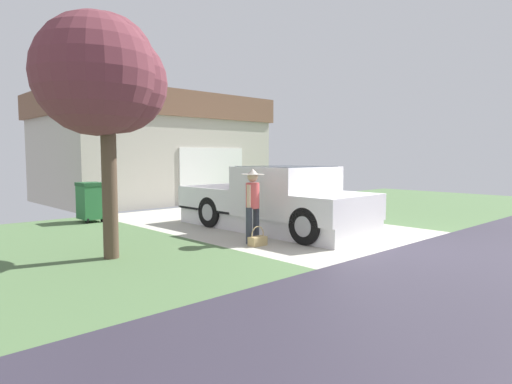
{
  "coord_description": "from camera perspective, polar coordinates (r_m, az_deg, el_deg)",
  "views": [
    {
      "loc": [
        -8.21,
        -4.54,
        1.87
      ],
      "look_at": [
        -1.25,
        2.93,
        1.04
      ],
      "focal_mm": 30.81,
      "sensor_mm": 36.0,
      "label": 1
    }
  ],
  "objects": [
    {
      "name": "pickup_truck",
      "position": [
        10.97,
        3.56,
        -1.37
      ],
      "size": [
        2.26,
        5.39,
        1.63
      ],
      "rotation": [
        0.0,
        0.0,
        3.16
      ],
      "color": "silver",
      "rests_on": "ground"
    },
    {
      "name": "wheeled_trash_bin",
      "position": [
        13.39,
        -20.7,
        -1.05
      ],
      "size": [
        0.6,
        0.72,
        1.13
      ],
      "color": "#286B38",
      "rests_on": "ground"
    },
    {
      "name": "house_with_garage",
      "position": [
        19.48,
        -13.41,
        5.52
      ],
      "size": [
        8.69,
        6.14,
        4.35
      ],
      "color": "#B7B0A2",
      "rests_on": "ground"
    },
    {
      "name": "ground",
      "position": [
        8.84,
        28.51,
        -8.22
      ],
      "size": [
        29.2,
        18.6,
        0.18
      ],
      "color": "#B9B7A7"
    },
    {
      "name": "handbag",
      "position": [
        9.26,
        0.21,
        -6.28
      ],
      "size": [
        0.38,
        0.21,
        0.41
      ],
      "color": "tan",
      "rests_on": "ground"
    },
    {
      "name": "front_yard_tree",
      "position": [
        8.55,
        -19.13,
        14.14
      ],
      "size": [
        2.45,
        2.13,
        4.43
      ],
      "color": "brown",
      "rests_on": "ground"
    },
    {
      "name": "person_with_hat",
      "position": [
        9.48,
        -0.44,
        -0.98
      ],
      "size": [
        0.5,
        0.5,
        1.61
      ],
      "rotation": [
        0.0,
        0.0,
        0.35
      ],
      "color": "#333842",
      "rests_on": "ground"
    }
  ]
}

